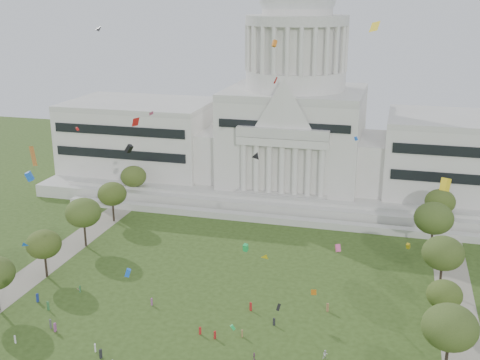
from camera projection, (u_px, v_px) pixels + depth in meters
capitol at (294, 126)px, 197.41m from camera, size 160.00×64.50×91.30m
path_left at (23, 282)px, 138.71m from camera, size 8.00×160.00×0.04m
path_right at (462, 341)px, 114.95m from camera, size 8.00×160.00×0.04m
row_tree_r_2 at (450, 327)px, 101.46m from camera, size 9.55×9.55×13.58m
row_tree_l_3 at (44, 244)px, 138.94m from camera, size 8.12×8.12×11.55m
row_tree_r_3 at (444, 295)px, 117.90m from camera, size 7.01×7.01×9.98m
row_tree_l_4 at (83, 213)px, 155.67m from camera, size 9.29×9.29×13.21m
row_tree_r_4 at (443, 253)px, 131.52m from camera, size 9.19×9.19×13.06m
row_tree_l_5 at (112, 194)px, 173.39m from camera, size 8.33×8.33×11.85m
row_tree_r_5 at (434, 218)px, 150.24m from camera, size 9.82×9.82×13.96m
row_tree_l_6 at (133, 176)px, 190.58m from camera, size 8.19×8.19×11.64m
row_tree_r_6 at (440, 202)px, 166.60m from camera, size 8.42×8.42×11.97m
person_2 at (325, 354)px, 109.15m from camera, size 1.00×0.82×1.77m
person_10 at (254, 356)px, 108.94m from camera, size 0.52×0.87×1.44m
distant_crowd at (132, 337)px, 114.89m from camera, size 63.23×39.98×1.95m
kite_swarm at (164, 229)px, 98.23m from camera, size 87.46×100.85×56.66m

